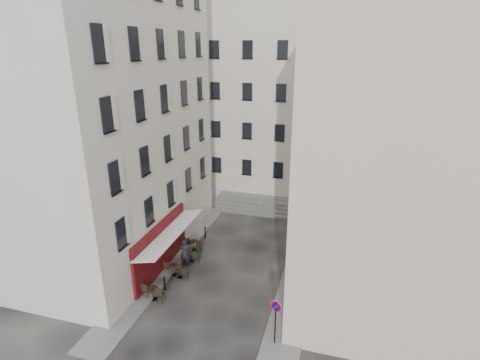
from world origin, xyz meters
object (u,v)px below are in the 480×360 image
(no_parking_sign, at_px, (276,314))
(bistro_table_a, at_px, (153,292))
(bistro_table_b, at_px, (180,272))
(pedestrian, at_px, (185,252))

(no_parking_sign, height_order, bistro_table_a, no_parking_sign)
(bistro_table_b, bearing_deg, pedestrian, 101.34)
(bistro_table_a, xyz_separation_m, pedestrian, (0.28, 4.00, 0.46))
(bistro_table_a, bearing_deg, pedestrian, 85.98)
(pedestrian, bearing_deg, no_parking_sign, 139.78)
(bistro_table_b, xyz_separation_m, pedestrian, (-0.31, 1.53, 0.55))
(bistro_table_b, distance_m, pedestrian, 1.65)
(bistro_table_a, relative_size, bistro_table_b, 1.21)
(no_parking_sign, bearing_deg, bistro_table_b, 167.61)
(no_parking_sign, xyz_separation_m, bistro_table_a, (-7.61, 1.55, -1.35))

